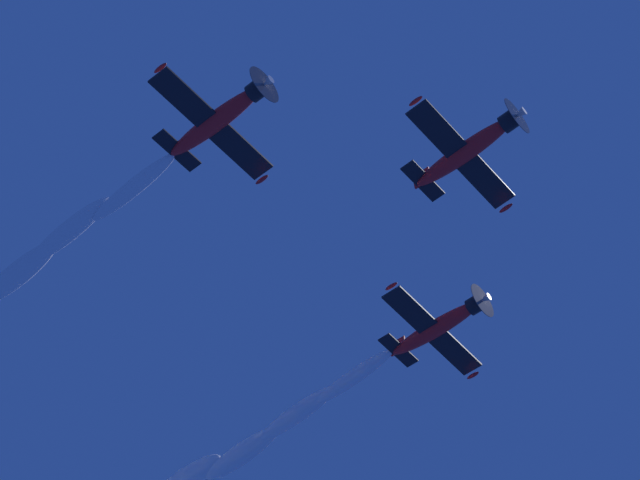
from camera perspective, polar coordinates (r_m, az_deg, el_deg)
name	(u,v)px	position (r m, az deg, el deg)	size (l,w,h in m)	color
airplane_lead	(468,150)	(79.78, 6.71, 4.07)	(8.57, 9.46, 2.86)	red
airplane_left_wingman	(439,327)	(88.43, 5.39, -3.91)	(8.56, 9.47, 3.23)	red
airplane_right_wingman	(219,119)	(77.79, -4.60, 5.47)	(8.57, 9.45, 3.11)	red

